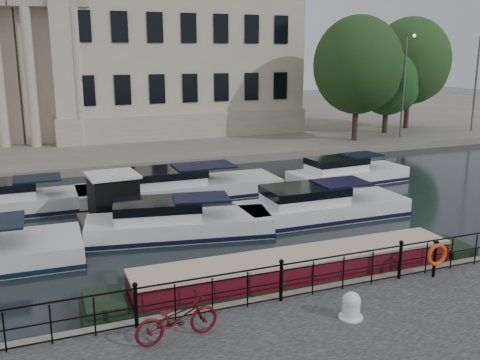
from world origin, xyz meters
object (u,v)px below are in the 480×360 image
object	(u,v)px
bicycle	(177,318)
mooring_bollard	(351,306)
life_ring_post	(437,255)
harbour_hut	(114,199)
narrowboat	(298,279)

from	to	relation	value
bicycle	mooring_bollard	size ratio (longest dim) A/B	2.91
mooring_bollard	life_ring_post	size ratio (longest dim) A/B	0.62
bicycle	harbour_hut	size ratio (longest dim) A/B	0.68
mooring_bollard	harbour_hut	bearing A→B (deg)	108.05
mooring_bollard	life_ring_post	world-z (taller)	life_ring_post
narrowboat	mooring_bollard	bearing A→B (deg)	-90.68
bicycle	life_ring_post	bearing A→B (deg)	-92.07
bicycle	life_ring_post	xyz separation A→B (m)	(8.27, 0.54, 0.18)
life_ring_post	harbour_hut	distance (m)	13.75
narrowboat	harbour_hut	size ratio (longest dim) A/B	4.30
narrowboat	harbour_hut	xyz separation A→B (m)	(-4.15, 9.43, 0.59)
life_ring_post	narrowboat	size ratio (longest dim) A/B	0.09
mooring_bollard	narrowboat	size ratio (longest dim) A/B	0.05
life_ring_post	harbour_hut	xyz separation A→B (m)	(-7.88, 11.27, -0.32)
bicycle	life_ring_post	distance (m)	8.29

